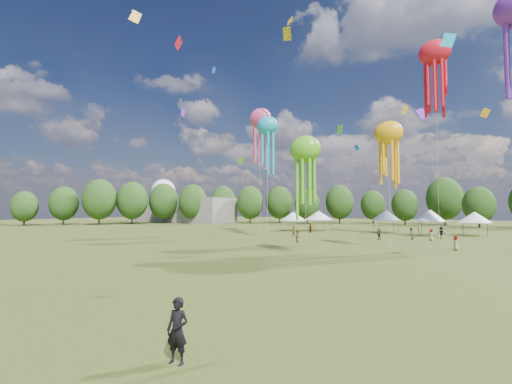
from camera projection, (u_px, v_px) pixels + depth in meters
The scene contains 10 objects.
ground at pixel (104, 303), 16.30m from camera, with size 300.00×300.00×0.00m, color #384416.
observer_main at pixel (177, 330), 10.01m from camera, with size 0.69×0.46×1.90m, color black.
spectator_near at pixel (298, 237), 45.98m from camera, with size 0.74×0.58×1.53m, color gray.
spectators_far at pixel (392, 234), 50.95m from camera, with size 25.94×16.95×1.73m.
festival_tents at pixel (371, 216), 64.68m from camera, with size 36.75×10.68×4.41m.
show_kites at pixel (409, 81), 47.37m from camera, with size 42.73×29.83×32.56m.
small_kites at pixel (365, 38), 50.01m from camera, with size 78.22×64.73×43.33m.
treeline at pixel (377, 199), 70.28m from camera, with size 201.57×95.24×13.43m.
hangar at pixel (181, 210), 116.49m from camera, with size 40.00×12.00×8.00m, color gray.
radome at pixel (163, 195), 130.78m from camera, with size 9.00×9.00×16.00m.
Camera 1 is at (15.37, -9.52, 4.53)m, focal length 23.91 mm.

